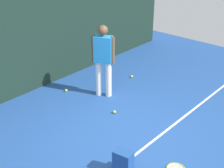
# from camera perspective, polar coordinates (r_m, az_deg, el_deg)

# --- Properties ---
(ground_plane) EXTENTS (12.00, 12.00, 0.00)m
(ground_plane) POSITION_cam_1_polar(r_m,az_deg,el_deg) (6.33, 2.75, -9.22)
(ground_plane) COLOR #234C93
(back_fence) EXTENTS (10.00, 0.10, 2.67)m
(back_fence) POSITION_cam_1_polar(r_m,az_deg,el_deg) (7.75, -14.70, 7.91)
(back_fence) COLOR #192D23
(back_fence) RESTS_ON ground
(court_line) EXTENTS (9.00, 0.05, 0.00)m
(court_line) POSITION_cam_1_polar(r_m,az_deg,el_deg) (6.12, 5.99, -10.75)
(court_line) COLOR white
(court_line) RESTS_ON ground
(tennis_player) EXTENTS (0.38, 0.48, 1.70)m
(tennis_player) POSITION_cam_1_polar(r_m,az_deg,el_deg) (7.36, -1.55, 4.74)
(tennis_player) COLOR white
(tennis_player) RESTS_ON ground
(backpack) EXTENTS (0.32, 0.33, 0.44)m
(backpack) POSITION_cam_1_polar(r_m,az_deg,el_deg) (5.40, 2.05, -13.57)
(backpack) COLOR #1E478C
(backpack) RESTS_ON ground
(tennis_ball_by_fence) EXTENTS (0.07, 0.07, 0.07)m
(tennis_ball_by_fence) POSITION_cam_1_polar(r_m,az_deg,el_deg) (7.98, -8.03, -1.09)
(tennis_ball_by_fence) COLOR #CCE033
(tennis_ball_by_fence) RESTS_ON ground
(tennis_ball_mid_court) EXTENTS (0.07, 0.07, 0.07)m
(tennis_ball_mid_court) POSITION_cam_1_polar(r_m,az_deg,el_deg) (8.63, 3.47, 1.33)
(tennis_ball_mid_court) COLOR #CCE033
(tennis_ball_mid_court) RESTS_ON ground
(tennis_ball_far_left) EXTENTS (0.07, 0.07, 0.07)m
(tennis_ball_far_left) POSITION_cam_1_polar(r_m,az_deg,el_deg) (7.03, 0.41, -4.89)
(tennis_ball_far_left) COLOR #CCE033
(tennis_ball_far_left) RESTS_ON ground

